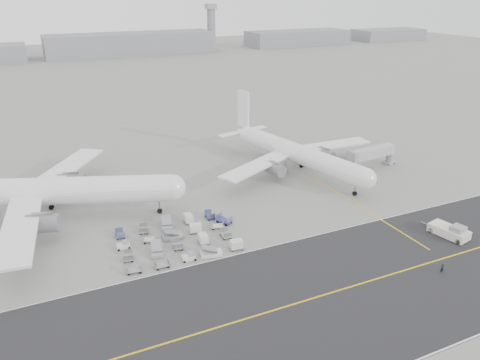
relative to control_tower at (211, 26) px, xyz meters
name	(u,v)px	position (x,y,z in m)	size (l,w,h in m)	color
ground	(238,247)	(-100.00, -265.00, -16.25)	(700.00, 700.00, 0.00)	gray
taxiway	(319,296)	(-94.98, -282.98, -16.24)	(220.00, 59.00, 0.03)	#29292C
horizon_buildings	(117,55)	(-70.00, -5.00, -16.25)	(520.00, 28.00, 28.00)	gray
control_tower	(211,26)	(0.00, 0.00, 0.00)	(7.00, 7.00, 31.25)	gray
airliner_a	(44,191)	(-129.46, -238.36, -10.74)	(52.98, 52.02, 19.14)	white
airliner_b	(295,152)	(-71.80, -237.03, -11.48)	(46.25, 47.27, 16.55)	white
pushback_tug	(450,231)	(-63.09, -277.79, -15.18)	(4.73, 9.26, 2.61)	silver
jet_bridge	(372,154)	(-53.40, -243.87, -12.38)	(14.86, 4.27, 5.55)	gray
gse_cluster	(176,243)	(-109.42, -259.05, -16.25)	(24.88, 19.77, 1.82)	#96969B
stray_dolly	(224,223)	(-98.61, -255.61, -16.25)	(1.78, 2.89, 1.78)	silver
ground_crew_a	(442,269)	(-73.69, -286.04, -15.41)	(0.61, 0.40, 1.69)	black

